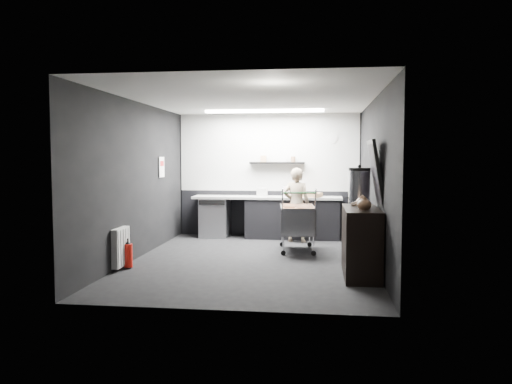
# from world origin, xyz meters

# --- Properties ---
(floor) EXTENTS (5.50, 5.50, 0.00)m
(floor) POSITION_xyz_m (0.00, 0.00, 0.00)
(floor) COLOR black
(floor) RESTS_ON ground
(ceiling) EXTENTS (5.50, 5.50, 0.00)m
(ceiling) POSITION_xyz_m (0.00, 0.00, 2.70)
(ceiling) COLOR silver
(ceiling) RESTS_ON wall_back
(wall_back) EXTENTS (5.50, 0.00, 5.50)m
(wall_back) POSITION_xyz_m (0.00, 2.75, 1.35)
(wall_back) COLOR black
(wall_back) RESTS_ON floor
(wall_front) EXTENTS (5.50, 0.00, 5.50)m
(wall_front) POSITION_xyz_m (0.00, -2.75, 1.35)
(wall_front) COLOR black
(wall_front) RESTS_ON floor
(wall_left) EXTENTS (0.00, 5.50, 5.50)m
(wall_left) POSITION_xyz_m (-2.00, 0.00, 1.35)
(wall_left) COLOR black
(wall_left) RESTS_ON floor
(wall_right) EXTENTS (0.00, 5.50, 5.50)m
(wall_right) POSITION_xyz_m (2.00, 0.00, 1.35)
(wall_right) COLOR black
(wall_right) RESTS_ON floor
(kitchen_wall_panel) EXTENTS (3.95, 0.02, 1.70)m
(kitchen_wall_panel) POSITION_xyz_m (0.00, 2.73, 1.85)
(kitchen_wall_panel) COLOR #BCBCB7
(kitchen_wall_panel) RESTS_ON wall_back
(dado_panel) EXTENTS (3.95, 0.02, 1.00)m
(dado_panel) POSITION_xyz_m (0.00, 2.73, 0.50)
(dado_panel) COLOR black
(dado_panel) RESTS_ON wall_back
(floating_shelf) EXTENTS (1.20, 0.22, 0.04)m
(floating_shelf) POSITION_xyz_m (0.20, 2.62, 1.62)
(floating_shelf) COLOR black
(floating_shelf) RESTS_ON wall_back
(wall_clock) EXTENTS (0.20, 0.03, 0.20)m
(wall_clock) POSITION_xyz_m (1.40, 2.72, 2.15)
(wall_clock) COLOR silver
(wall_clock) RESTS_ON wall_back
(poster) EXTENTS (0.02, 0.30, 0.40)m
(poster) POSITION_xyz_m (-1.98, 1.30, 1.55)
(poster) COLOR white
(poster) RESTS_ON wall_left
(poster_red_band) EXTENTS (0.02, 0.22, 0.10)m
(poster_red_band) POSITION_xyz_m (-1.98, 1.30, 1.62)
(poster_red_band) COLOR red
(poster_red_band) RESTS_ON poster
(radiator) EXTENTS (0.10, 0.50, 0.60)m
(radiator) POSITION_xyz_m (-1.94, -0.90, 0.35)
(radiator) COLOR silver
(radiator) RESTS_ON wall_left
(ceiling_strip) EXTENTS (2.40, 0.20, 0.04)m
(ceiling_strip) POSITION_xyz_m (0.00, 1.85, 2.67)
(ceiling_strip) COLOR white
(ceiling_strip) RESTS_ON ceiling
(prep_counter) EXTENTS (3.20, 0.61, 0.90)m
(prep_counter) POSITION_xyz_m (0.14, 2.42, 0.46)
(prep_counter) COLOR black
(prep_counter) RESTS_ON floor
(person) EXTENTS (0.61, 0.45, 1.53)m
(person) POSITION_xyz_m (0.66, 1.97, 0.77)
(person) COLOR #BBAD94
(person) RESTS_ON floor
(shopping_cart) EXTENTS (0.71, 1.08, 1.14)m
(shopping_cart) POSITION_xyz_m (0.71, 0.98, 0.54)
(shopping_cart) COLOR silver
(shopping_cart) RESTS_ON floor
(sideboard) EXTENTS (0.57, 1.34, 2.00)m
(sideboard) POSITION_xyz_m (1.74, -0.81, 0.63)
(sideboard) COLOR black
(sideboard) RESTS_ON floor
(fire_extinguisher) EXTENTS (0.14, 0.14, 0.45)m
(fire_extinguisher) POSITION_xyz_m (-1.85, -0.83, 0.22)
(fire_extinguisher) COLOR red
(fire_extinguisher) RESTS_ON floor
(cardboard_box) EXTENTS (0.55, 0.49, 0.09)m
(cardboard_box) POSITION_xyz_m (0.92, 2.37, 0.95)
(cardboard_box) COLOR #A07B55
(cardboard_box) RESTS_ON prep_counter
(pink_tub) EXTENTS (0.21, 0.21, 0.21)m
(pink_tub) POSITION_xyz_m (0.44, 2.42, 1.00)
(pink_tub) COLOR beige
(pink_tub) RESTS_ON prep_counter
(white_container) EXTENTS (0.22, 0.18, 0.18)m
(white_container) POSITION_xyz_m (-0.10, 2.37, 0.99)
(white_container) COLOR silver
(white_container) RESTS_ON prep_counter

